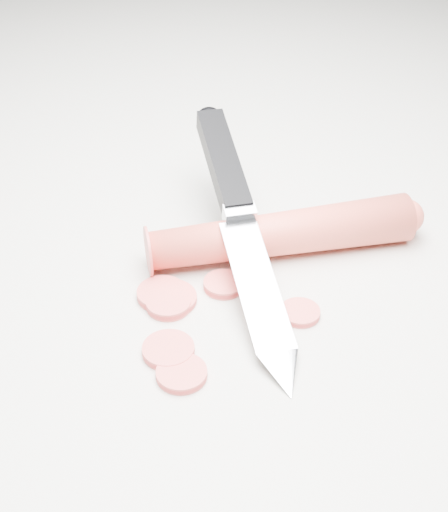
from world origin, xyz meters
The scene contains 10 objects.
ground centered at (0.00, 0.00, 0.00)m, with size 2.40×2.40×0.00m, color beige.
carrot centered at (-0.01, 0.03, 0.02)m, with size 0.04×0.04×0.22m, color #E34535.
carrot_slice_0 centered at (-0.04, -0.08, 0.00)m, with size 0.03×0.03×0.01m, color #DF4843.
carrot_slice_1 centered at (-0.05, -0.07, 0.00)m, with size 0.04×0.04×0.01m, color #DF4843.
carrot_slice_2 centered at (-0.02, -0.03, 0.00)m, with size 0.03×0.03×0.01m, color #DF4843.
carrot_slice_3 centered at (0.01, -0.12, 0.00)m, with size 0.03×0.03×0.01m, color #DF4843.
carrot_slice_4 centered at (0.04, -0.02, 0.00)m, with size 0.03×0.03×0.01m, color #DF4843.
carrot_slice_5 centered at (-0.04, -0.07, 0.00)m, with size 0.04×0.04×0.01m, color #DF4843.
carrot_slice_6 centered at (-0.01, -0.11, 0.00)m, with size 0.04×0.04×0.01m, color #DF4843.
kitchen_knife centered at (-0.02, 0.00, 0.04)m, with size 0.24×0.20×0.08m, color silver, non-canonical shape.
Camera 1 is at (0.24, -0.37, 0.35)m, focal length 50.00 mm.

